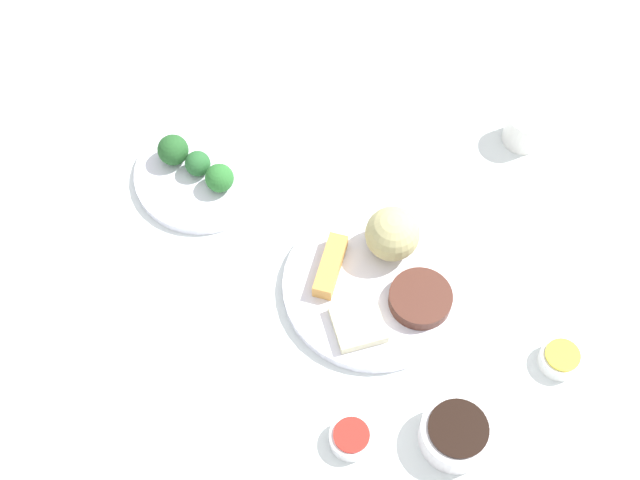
# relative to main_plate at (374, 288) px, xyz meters

# --- Properties ---
(tabletop) EXTENTS (2.20, 2.20, 0.02)m
(tabletop) POSITION_rel_main_plate_xyz_m (0.00, -0.00, -0.02)
(tabletop) COLOR white
(tabletop) RESTS_ON ground
(main_plate) EXTENTS (0.25, 0.25, 0.02)m
(main_plate) POSITION_rel_main_plate_xyz_m (0.00, 0.00, 0.00)
(main_plate) COLOR white
(main_plate) RESTS_ON tabletop
(rice_scoop) EXTENTS (0.08, 0.08, 0.08)m
(rice_scoop) POSITION_rel_main_plate_xyz_m (-0.01, -0.06, 0.05)
(rice_scoop) COLOR tan
(rice_scoop) RESTS_ON main_plate
(spring_roll) EXTENTS (0.03, 0.09, 0.02)m
(spring_roll) POSITION_rel_main_plate_xyz_m (0.06, -0.01, 0.02)
(spring_roll) COLOR gold
(spring_roll) RESTS_ON main_plate
(crab_rangoon_wonton) EXTENTS (0.09, 0.09, 0.02)m
(crab_rangoon_wonton) POSITION_rel_main_plate_xyz_m (0.01, 0.06, 0.02)
(crab_rangoon_wonton) COLOR beige
(crab_rangoon_wonton) RESTS_ON main_plate
(stir_fry_heap) EXTENTS (0.09, 0.09, 0.02)m
(stir_fry_heap) POSITION_rel_main_plate_xyz_m (-0.06, 0.01, 0.02)
(stir_fry_heap) COLOR #4D271D
(stir_fry_heap) RESTS_ON main_plate
(broccoli_plate) EXTENTS (0.21, 0.21, 0.01)m
(broccoli_plate) POSITION_rel_main_plate_xyz_m (0.28, -0.13, -0.00)
(broccoli_plate) COLOR white
(broccoli_plate) RESTS_ON tabletop
(broccoli_floret_0) EXTENTS (0.04, 0.04, 0.04)m
(broccoli_floret_0) POSITION_rel_main_plate_xyz_m (0.25, -0.11, 0.03)
(broccoli_floret_0) COLOR #2B702D
(broccoli_floret_0) RESTS_ON broccoli_plate
(broccoli_floret_1) EXTENTS (0.04, 0.04, 0.04)m
(broccoli_floret_1) POSITION_rel_main_plate_xyz_m (0.29, -0.13, 0.02)
(broccoli_floret_1) COLOR #28622E
(broccoli_floret_1) RESTS_ON broccoli_plate
(broccoli_floret_3) EXTENTS (0.05, 0.05, 0.05)m
(broccoli_floret_3) POSITION_rel_main_plate_xyz_m (0.33, -0.15, 0.03)
(broccoli_floret_3) COLOR #245926
(broccoli_floret_3) RESTS_ON broccoli_plate
(soy_sauce_bowl) EXTENTS (0.09, 0.09, 0.04)m
(soy_sauce_bowl) POSITION_rel_main_plate_xyz_m (-0.14, 0.18, 0.01)
(soy_sauce_bowl) COLOR white
(soy_sauce_bowl) RESTS_ON tabletop
(soy_sauce_bowl_liquid) EXTENTS (0.08, 0.08, 0.00)m
(soy_sauce_bowl_liquid) POSITION_rel_main_plate_xyz_m (-0.14, 0.18, 0.03)
(soy_sauce_bowl_liquid) COLOR black
(soy_sauce_bowl_liquid) RESTS_ON soy_sauce_bowl
(sauce_ramekin_sweet_and_sour) EXTENTS (0.06, 0.06, 0.02)m
(sauce_ramekin_sweet_and_sour) POSITION_rel_main_plate_xyz_m (-0.01, 0.21, 0.00)
(sauce_ramekin_sweet_and_sour) COLOR white
(sauce_ramekin_sweet_and_sour) RESTS_ON tabletop
(sauce_ramekin_sweet_and_sour_liquid) EXTENTS (0.05, 0.05, 0.00)m
(sauce_ramekin_sweet_and_sour_liquid) POSITION_rel_main_plate_xyz_m (-0.01, 0.21, 0.02)
(sauce_ramekin_sweet_and_sour_liquid) COLOR red
(sauce_ramekin_sweet_and_sour_liquid) RESTS_ON sauce_ramekin_sweet_and_sour
(sauce_ramekin_hot_mustard) EXTENTS (0.06, 0.06, 0.02)m
(sauce_ramekin_hot_mustard) POSITION_rel_main_plate_xyz_m (-0.26, 0.05, 0.00)
(sauce_ramekin_hot_mustard) COLOR white
(sauce_ramekin_hot_mustard) RESTS_ON tabletop
(sauce_ramekin_hot_mustard_liquid) EXTENTS (0.05, 0.05, 0.00)m
(sauce_ramekin_hot_mustard_liquid) POSITION_rel_main_plate_xyz_m (-0.26, 0.05, 0.02)
(sauce_ramekin_hot_mustard_liquid) COLOR yellow
(sauce_ramekin_hot_mustard_liquid) RESTS_ON sauce_ramekin_hot_mustard
(teacup) EXTENTS (0.06, 0.06, 0.06)m
(teacup) POSITION_rel_main_plate_xyz_m (-0.17, -0.31, 0.02)
(teacup) COLOR white
(teacup) RESTS_ON tabletop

